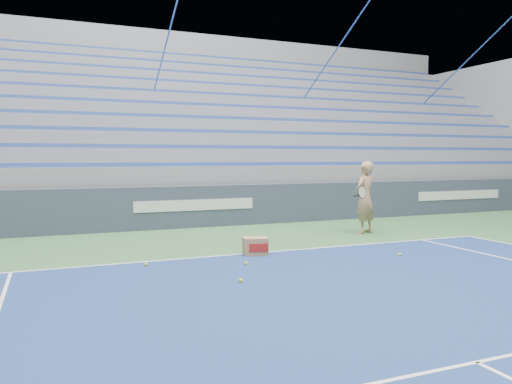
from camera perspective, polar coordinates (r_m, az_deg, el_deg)
sponsor_barrier at (r=13.28m, az=-7.08°, el=-1.65°), size 30.00×0.32×1.10m
bleachers at (r=18.80m, az=-11.79°, el=5.46°), size 31.00×9.15×7.30m
tennis_player at (r=12.37m, az=12.32°, el=-0.61°), size 0.98×0.94×1.75m
ball_box at (r=9.48m, az=-0.09°, el=-6.22°), size 0.51×0.43×0.34m
tennis_ball_0 at (r=9.75m, az=16.12°, el=-6.89°), size 0.07×0.07×0.07m
tennis_ball_1 at (r=7.46m, az=-1.74°, el=-10.09°), size 0.07×0.07×0.07m
tennis_ball_2 at (r=8.73m, az=-12.42°, el=-8.10°), size 0.07×0.07×0.07m
tennis_ball_3 at (r=8.61m, az=-1.17°, el=-8.18°), size 0.07×0.07×0.07m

